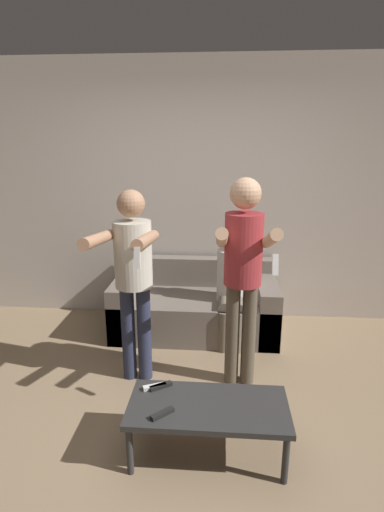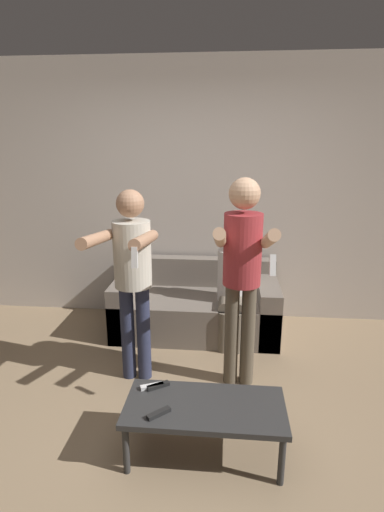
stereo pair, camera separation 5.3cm
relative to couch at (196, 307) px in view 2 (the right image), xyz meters
The scene contains 10 objects.
ground_plane 1.65m from the couch, 90.93° to the right, with size 14.00×14.00×0.00m, color #937A5B.
wall_back 1.19m from the couch, 93.42° to the left, with size 6.40×0.06×2.70m.
couch is the anchor object (origin of this frame).
person_standing_left 1.24m from the couch, 113.96° to the right, with size 0.41×0.76×1.55m.
person_standing_right 1.27m from the couch, 65.89° to the right, with size 0.40×0.72×1.64m.
person_seated 0.52m from the couch, 25.26° to the right, with size 0.27×0.51×1.12m.
coffee_table 1.72m from the couch, 83.55° to the right, with size 0.97×0.46×0.35m.
remote_near 1.83m from the couch, 92.15° to the right, with size 0.13×0.13×0.02m.
remote_mid 1.58m from the couch, 95.72° to the right, with size 0.15×0.09×0.02m.
remote_far 1.57m from the couch, 94.36° to the right, with size 0.15×0.11×0.02m.
Camera 2 is at (0.33, -2.14, 1.88)m, focal length 28.00 mm.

